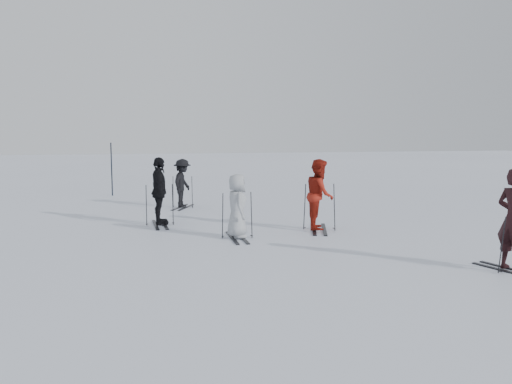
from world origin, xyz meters
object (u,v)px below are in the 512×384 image
Objects in this scene: skier_red at (320,195)px; piste_marker at (112,169)px; skier_uphill_left at (159,192)px; skier_grey at (237,207)px; skier_uphill_far at (182,184)px.

piste_marker is (-5.74, 9.67, 0.18)m from skier_red.
skier_uphill_left is 7.97m from piste_marker.
piste_marker is (-3.29, 10.20, 0.34)m from skier_grey.
skier_red reaches higher than skier_uphill_far.
piste_marker reaches higher than skier_grey.
piste_marker reaches higher than skier_red.
skier_grey is at bearing 122.07° from skier_red.
skier_grey is 10.72m from piste_marker.
skier_uphill_left is at bearing 39.13° from skier_grey.
skier_uphill_far is (-0.74, 5.77, 0.06)m from skier_grey.
skier_red is at bearing -75.60° from skier_grey.
skier_red is 1.11× the size of skier_uphill_far.
skier_red is 2.51m from skier_grey.
skier_uphill_left is 3.55m from skier_uphill_far.
skier_red is 4.61m from skier_uphill_left.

